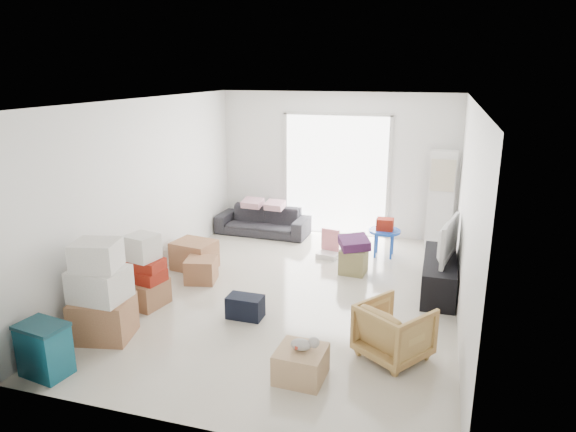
# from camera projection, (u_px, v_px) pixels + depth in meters

# --- Properties ---
(room_shell) EXTENTS (4.98, 6.48, 3.18)m
(room_shell) POSITION_uv_depth(u_px,v_px,m) (292.00, 202.00, 6.97)
(room_shell) COLOR beige
(room_shell) RESTS_ON ground
(sliding_door) EXTENTS (2.10, 0.04, 2.33)m
(sliding_door) POSITION_uv_depth(u_px,v_px,m) (336.00, 170.00, 9.75)
(sliding_door) COLOR white
(sliding_door) RESTS_ON room_shell
(ac_tower) EXTENTS (0.45, 0.30, 1.75)m
(ac_tower) POSITION_uv_depth(u_px,v_px,m) (441.00, 200.00, 9.01)
(ac_tower) COLOR silver
(ac_tower) RESTS_ON room_shell
(tv_console) EXTENTS (0.45, 1.51, 0.50)m
(tv_console) POSITION_uv_depth(u_px,v_px,m) (439.00, 275.00, 7.35)
(tv_console) COLOR black
(tv_console) RESTS_ON room_shell
(television) EXTENTS (0.76, 1.10, 0.13)m
(television) POSITION_uv_depth(u_px,v_px,m) (441.00, 254.00, 7.27)
(television) COLOR black
(television) RESTS_ON tv_console
(sofa) EXTENTS (1.79, 0.57, 0.69)m
(sofa) POSITION_uv_depth(u_px,v_px,m) (263.00, 217.00, 9.91)
(sofa) COLOR #2B2A30
(sofa) RESTS_ON room_shell
(pillow_left) EXTENTS (0.36, 0.29, 0.11)m
(pillow_left) POSITION_uv_depth(u_px,v_px,m) (252.00, 196.00, 9.86)
(pillow_left) COLOR #E7A8C0
(pillow_left) RESTS_ON sofa
(pillow_right) EXTENTS (0.37, 0.31, 0.12)m
(pillow_right) POSITION_uv_depth(u_px,v_px,m) (275.00, 198.00, 9.70)
(pillow_right) COLOR #E7A8C0
(pillow_right) RESTS_ON sofa
(armchair) EXTENTS (0.91, 0.90, 0.69)m
(armchair) POSITION_uv_depth(u_px,v_px,m) (394.00, 329.00, 5.63)
(armchair) COLOR tan
(armchair) RESTS_ON room_shell
(storage_bins) EXTENTS (0.55, 0.43, 0.58)m
(storage_bins) POSITION_uv_depth(u_px,v_px,m) (44.00, 349.00, 5.31)
(storage_bins) COLOR #105164
(storage_bins) RESTS_ON room_shell
(box_stack_a) EXTENTS (0.76, 0.67, 1.21)m
(box_stack_a) POSITION_uv_depth(u_px,v_px,m) (101.00, 295.00, 6.00)
(box_stack_a) COLOR #996A45
(box_stack_a) RESTS_ON room_shell
(box_stack_b) EXTENTS (0.60, 0.57, 1.00)m
(box_stack_b) POSITION_uv_depth(u_px,v_px,m) (144.00, 275.00, 6.87)
(box_stack_b) COLOR #996A45
(box_stack_b) RESTS_ON room_shell
(box_stack_c) EXTENTS (0.70, 0.61, 0.45)m
(box_stack_c) POSITION_uv_depth(u_px,v_px,m) (194.00, 255.00, 8.21)
(box_stack_c) COLOR #996A45
(box_stack_c) RESTS_ON room_shell
(loose_box) EXTENTS (0.52, 0.52, 0.36)m
(loose_box) POSITION_uv_depth(u_px,v_px,m) (201.00, 270.00, 7.72)
(loose_box) COLOR #996A45
(loose_box) RESTS_ON room_shell
(duffel_bag) EXTENTS (0.46, 0.28, 0.29)m
(duffel_bag) POSITION_uv_depth(u_px,v_px,m) (245.00, 307.00, 6.59)
(duffel_bag) COLOR black
(duffel_bag) RESTS_ON room_shell
(ottoman) EXTENTS (0.42, 0.42, 0.39)m
(ottoman) POSITION_uv_depth(u_px,v_px,m) (353.00, 261.00, 8.04)
(ottoman) COLOR #969057
(ottoman) RESTS_ON room_shell
(blanket) EXTENTS (0.56, 0.56, 0.14)m
(blanket) POSITION_uv_depth(u_px,v_px,m) (354.00, 245.00, 7.97)
(blanket) COLOR #441D49
(blanket) RESTS_ON ottoman
(kids_table) EXTENTS (0.54, 0.54, 0.67)m
(kids_table) POSITION_uv_depth(u_px,v_px,m) (385.00, 229.00, 8.70)
(kids_table) COLOR #1443B5
(kids_table) RESTS_ON room_shell
(toy_walker) EXTENTS (0.41, 0.38, 0.47)m
(toy_walker) POSITION_uv_depth(u_px,v_px,m) (329.00, 249.00, 8.75)
(toy_walker) COLOR silver
(toy_walker) RESTS_ON room_shell
(wood_crate) EXTENTS (0.51, 0.51, 0.33)m
(wood_crate) POSITION_uv_depth(u_px,v_px,m) (301.00, 364.00, 5.28)
(wood_crate) COLOR tan
(wood_crate) RESTS_ON room_shell
(plush_bunny) EXTENTS (0.29, 0.17, 0.15)m
(plush_bunny) POSITION_uv_depth(u_px,v_px,m) (304.00, 344.00, 5.22)
(plush_bunny) COLOR #B2ADA8
(plush_bunny) RESTS_ON wood_crate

